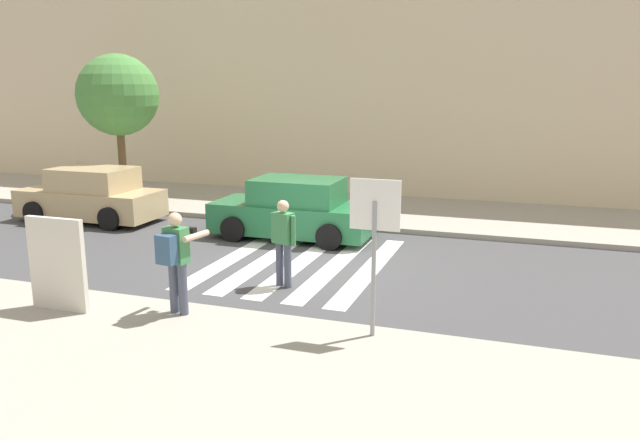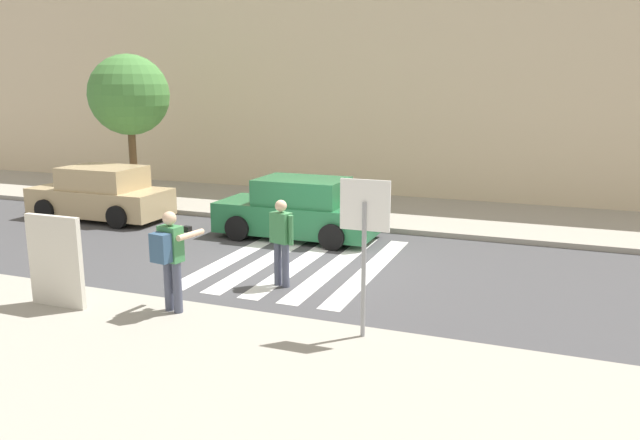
{
  "view_description": "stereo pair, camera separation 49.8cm",
  "coord_description": "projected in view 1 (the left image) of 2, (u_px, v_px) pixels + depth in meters",
  "views": [
    {
      "loc": [
        4.74,
        -12.29,
        3.92
      ],
      "look_at": [
        0.6,
        -0.2,
        1.1
      ],
      "focal_mm": 35.0,
      "sensor_mm": 36.0,
      "label": 1
    },
    {
      "loc": [
        5.21,
        -12.12,
        3.92
      ],
      "look_at": [
        0.6,
        -0.2,
        1.1
      ],
      "focal_mm": 35.0,
      "sensor_mm": 36.0,
      "label": 2
    }
  ],
  "objects": [
    {
      "name": "sidewalk_far",
      "position": [
        367.0,
        210.0,
        19.22
      ],
      "size": [
        60.0,
        4.8,
        0.14
      ],
      "primitive_type": "cube",
      "color": "#9E998C",
      "rests_on": "ground"
    },
    {
      "name": "advertising_board",
      "position": [
        58.0,
        264.0,
        10.47
      ],
      "size": [
        1.1,
        0.11,
        1.6
      ],
      "color": "beige",
      "rests_on": "sidewalk_near"
    },
    {
      "name": "building_facade_far",
      "position": [
        399.0,
        81.0,
        22.45
      ],
      "size": [
        56.0,
        4.0,
        7.92
      ],
      "primitive_type": "cube",
      "color": "beige",
      "rests_on": "ground"
    },
    {
      "name": "ground_plane",
      "position": [
        297.0,
        265.0,
        13.69
      ],
      "size": [
        120.0,
        120.0,
        0.0
      ],
      "primitive_type": "plane",
      "color": "#424244"
    },
    {
      "name": "crosswalk_stripe_4",
      "position": [
        370.0,
        269.0,
        13.37
      ],
      "size": [
        0.44,
        5.2,
        0.01
      ],
      "primitive_type": "cube",
      "color": "silver",
      "rests_on": "ground"
    },
    {
      "name": "stop_sign",
      "position": [
        375.0,
        223.0,
        9.17
      ],
      "size": [
        0.76,
        0.08,
        2.41
      ],
      "color": "gray",
      "rests_on": "sidewalk_near"
    },
    {
      "name": "photographer_with_backpack",
      "position": [
        176.0,
        254.0,
        10.21
      ],
      "size": [
        0.67,
        0.9,
        1.72
      ],
      "color": "#474C60",
      "rests_on": "sidewalk_near"
    },
    {
      "name": "crosswalk_stripe_1",
      "position": [
        267.0,
        259.0,
        14.13
      ],
      "size": [
        0.44,
        5.2,
        0.01
      ],
      "primitive_type": "cube",
      "color": "silver",
      "rests_on": "ground"
    },
    {
      "name": "crosswalk_stripe_2",
      "position": [
        300.0,
        262.0,
        13.88
      ],
      "size": [
        0.44,
        5.2,
        0.01
      ],
      "primitive_type": "cube",
      "color": "silver",
      "rests_on": "ground"
    },
    {
      "name": "parked_car_green",
      "position": [
        294.0,
        210.0,
        15.97
      ],
      "size": [
        4.1,
        1.92,
        1.55
      ],
      "color": "#236B3D",
      "rests_on": "ground"
    },
    {
      "name": "sidewalk_near",
      "position": [
        124.0,
        391.0,
        7.95
      ],
      "size": [
        60.0,
        6.0,
        0.14
      ],
      "primitive_type": "cube",
      "color": "#9E998C",
      "rests_on": "ground"
    },
    {
      "name": "parked_car_tan",
      "position": [
        91.0,
        196.0,
        17.95
      ],
      "size": [
        4.1,
        1.92,
        1.55
      ],
      "color": "tan",
      "rests_on": "ground"
    },
    {
      "name": "crosswalk_stripe_0",
      "position": [
        236.0,
        256.0,
        14.38
      ],
      "size": [
        0.44,
        5.2,
        0.01
      ],
      "primitive_type": "cube",
      "color": "silver",
      "rests_on": "ground"
    },
    {
      "name": "street_tree_west",
      "position": [
        118.0,
        96.0,
        19.33
      ],
      "size": [
        2.52,
        2.52,
        4.66
      ],
      "color": "brown",
      "rests_on": "sidewalk_far"
    },
    {
      "name": "crosswalk_stripe_3",
      "position": [
        335.0,
        266.0,
        13.63
      ],
      "size": [
        0.44,
        5.2,
        0.01
      ],
      "primitive_type": "cube",
      "color": "silver",
      "rests_on": "ground"
    },
    {
      "name": "pedestrian_crossing",
      "position": [
        283.0,
        238.0,
        12.06
      ],
      "size": [
        0.56,
        0.33,
        1.72
      ],
      "color": "#474C60",
      "rests_on": "ground"
    }
  ]
}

